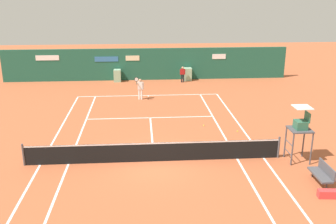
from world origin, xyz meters
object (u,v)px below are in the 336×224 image
at_px(equipment_bag, 330,194).
at_px(tennis_ball_near_service_line, 237,131).
at_px(umpire_chair, 301,127).
at_px(player_on_baseline, 140,87).
at_px(ball_kid_left_post, 183,73).
at_px(player_bench, 323,173).
at_px(tennis_ball_mid_court, 204,126).

relative_size(equipment_bag, tennis_ball_near_service_line, 13.70).
relative_size(umpire_chair, equipment_bag, 2.88).
distance_m(player_on_baseline, ball_kid_left_post, 6.33).
relative_size(player_bench, player_on_baseline, 0.80).
bearing_deg(equipment_bag, tennis_ball_mid_court, 113.24).
bearing_deg(tennis_ball_mid_court, equipment_bag, -66.76).
distance_m(player_bench, tennis_ball_near_service_line, 6.59).
height_order(player_bench, ball_kid_left_post, ball_kid_left_post).
bearing_deg(player_bench, umpire_chair, 3.42).
relative_size(umpire_chair, tennis_ball_near_service_line, 39.52).
height_order(umpire_chair, ball_kid_left_post, umpire_chair).
distance_m(umpire_chair, player_on_baseline, 13.31).
bearing_deg(tennis_ball_mid_court, umpire_chair, -54.27).
xyz_separation_m(player_on_baseline, ball_kid_left_post, (3.68, 5.15, -0.13)).
xyz_separation_m(player_bench, player_on_baseline, (-7.52, 13.33, 0.41)).
height_order(equipment_bag, ball_kid_left_post, ball_kid_left_post).
bearing_deg(ball_kid_left_post, player_on_baseline, 48.12).
bearing_deg(player_on_baseline, ball_kid_left_post, -120.63).
distance_m(equipment_bag, tennis_ball_mid_court, 9.18).
height_order(player_bench, tennis_ball_mid_court, player_bench).
distance_m(player_bench, equipment_bag, 1.15).
bearing_deg(umpire_chair, tennis_ball_mid_court, 35.73).
bearing_deg(tennis_ball_mid_court, ball_kid_left_post, 90.34).
bearing_deg(player_bench, tennis_ball_mid_court, 27.21).
bearing_deg(umpire_chair, player_on_baseline, 33.75).
bearing_deg(tennis_ball_near_service_line, ball_kid_left_post, 98.50).
xyz_separation_m(umpire_chair, ball_kid_left_post, (-3.71, 16.20, -0.93)).
height_order(equipment_bag, player_on_baseline, player_on_baseline).
height_order(equipment_bag, tennis_ball_near_service_line, equipment_bag).
height_order(ball_kid_left_post, tennis_ball_near_service_line, ball_kid_left_post).
xyz_separation_m(player_bench, ball_kid_left_post, (-3.84, 18.49, 0.29)).
xyz_separation_m(equipment_bag, tennis_ball_mid_court, (-3.62, 8.44, -0.13)).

